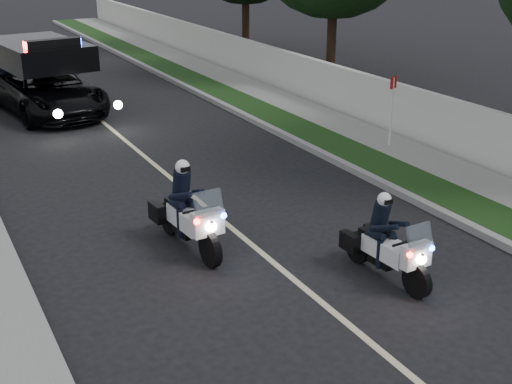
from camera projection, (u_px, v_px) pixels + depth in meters
The scene contains 14 objects.
ground at pixel (389, 358), 9.42m from camera, with size 120.00×120.00×0.00m, color black.
curb_right at pixel (285, 136), 19.46m from camera, with size 0.20×60.00×0.15m, color gray.
grass_verge at pixel (306, 133), 19.76m from camera, with size 1.20×60.00×0.16m, color #193814.
sidewalk_right at pixel (344, 127), 20.32m from camera, with size 1.40×60.00×0.16m, color gray.
property_wall at pixel (373, 101), 20.52m from camera, with size 0.22×60.00×1.50m, color beige.
lane_marking at pixel (148, 159), 17.71m from camera, with size 0.12×50.00×0.01m, color #BFB78C.
police_moto_left at pixel (189, 248), 12.70m from camera, with size 0.70×1.99×1.69m, color silver, non-canonical shape.
police_moto_right at pixel (384, 278), 11.62m from camera, with size 0.62×1.78×1.51m, color silver, non-canonical shape.
police_suv at pixel (49, 113), 22.16m from camera, with size 2.54×5.49×2.67m, color black.
bicycle at pixel (9, 108), 22.83m from camera, with size 0.59×1.70×0.89m, color black.
cyclist at pixel (9, 108), 22.83m from camera, with size 0.62×0.41×1.71m, color black.
sign_post at pixel (389, 150), 18.43m from camera, with size 0.32×0.32×2.05m, color #B9290D, non-canonical shape.
tree_right_d at pixel (330, 81), 26.99m from camera, with size 6.63×6.63×11.06m, color #173B13, non-canonical shape.
tree_right_e at pixel (246, 52), 33.43m from camera, with size 6.28×6.28×10.46m, color black, non-canonical shape.
Camera 1 is at (-5.33, -6.24, 5.48)m, focal length 48.22 mm.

